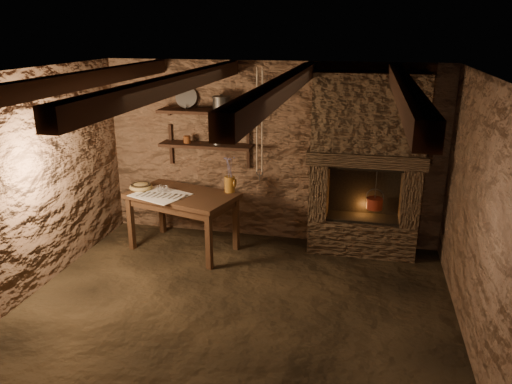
% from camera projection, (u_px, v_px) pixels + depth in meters
% --- Properties ---
extents(floor, '(4.50, 4.50, 0.00)m').
position_uv_depth(floor, '(233.00, 311.00, 5.18)').
color(floor, black).
rests_on(floor, ground).
extents(back_wall, '(4.50, 0.04, 2.40)m').
position_uv_depth(back_wall, '(271.00, 153.00, 6.65)').
color(back_wall, '#523726').
rests_on(back_wall, floor).
extents(front_wall, '(4.50, 0.04, 2.40)m').
position_uv_depth(front_wall, '(143.00, 311.00, 2.95)').
color(front_wall, '#523726').
rests_on(front_wall, floor).
extents(left_wall, '(0.04, 4.00, 2.40)m').
position_uv_depth(left_wall, '(26.00, 186.00, 5.26)').
color(left_wall, '#523726').
rests_on(left_wall, floor).
extents(right_wall, '(0.04, 4.00, 2.40)m').
position_uv_depth(right_wall, '(481.00, 220.00, 4.34)').
color(right_wall, '#523726').
rests_on(right_wall, floor).
extents(ceiling, '(4.50, 4.00, 0.04)m').
position_uv_depth(ceiling, '(229.00, 74.00, 4.42)').
color(ceiling, black).
rests_on(ceiling, back_wall).
extents(beam_far_left, '(0.14, 3.95, 0.16)m').
position_uv_depth(beam_far_left, '(78.00, 81.00, 4.76)').
color(beam_far_left, black).
rests_on(beam_far_left, ceiling).
extents(beam_mid_left, '(0.14, 3.95, 0.16)m').
position_uv_depth(beam_mid_left, '(177.00, 83.00, 4.55)').
color(beam_mid_left, black).
rests_on(beam_mid_left, ceiling).
extents(beam_mid_right, '(0.14, 3.95, 0.16)m').
position_uv_depth(beam_mid_right, '(285.00, 86.00, 4.35)').
color(beam_mid_right, black).
rests_on(beam_mid_right, ceiling).
extents(beam_far_right, '(0.14, 3.95, 0.16)m').
position_uv_depth(beam_far_right, '(404.00, 89.00, 4.14)').
color(beam_far_right, black).
rests_on(beam_far_right, ceiling).
extents(shelf_lower, '(1.25, 0.30, 0.04)m').
position_uv_depth(shelf_lower, '(206.00, 145.00, 6.65)').
color(shelf_lower, black).
rests_on(shelf_lower, back_wall).
extents(shelf_upper, '(1.25, 0.30, 0.04)m').
position_uv_depth(shelf_upper, '(205.00, 112.00, 6.51)').
color(shelf_upper, black).
rests_on(shelf_upper, back_wall).
extents(hearth, '(1.43, 0.51, 2.30)m').
position_uv_depth(hearth, '(366.00, 161.00, 6.17)').
color(hearth, '#3B2B1D').
rests_on(hearth, floor).
extents(work_table, '(1.52, 1.12, 0.77)m').
position_uv_depth(work_table, '(183.00, 219.00, 6.49)').
color(work_table, '#301D11').
rests_on(work_table, floor).
extents(linen_cloth, '(0.80, 0.73, 0.01)m').
position_uv_depth(linen_cloth, '(160.00, 195.00, 6.32)').
color(linen_cloth, white).
rests_on(linen_cloth, work_table).
extents(pewter_cutlery_row, '(0.59, 0.40, 0.01)m').
position_uv_depth(pewter_cutlery_row, '(160.00, 195.00, 6.29)').
color(pewter_cutlery_row, gray).
rests_on(pewter_cutlery_row, linen_cloth).
extents(drinking_glasses, '(0.21, 0.06, 0.08)m').
position_uv_depth(drinking_glasses, '(165.00, 188.00, 6.42)').
color(drinking_glasses, white).
rests_on(drinking_glasses, linen_cloth).
extents(stoneware_jug, '(0.17, 0.17, 0.47)m').
position_uv_depth(stoneware_jug, '(230.00, 177.00, 6.38)').
color(stoneware_jug, '#A56920').
rests_on(stoneware_jug, work_table).
extents(wooden_bowl, '(0.37, 0.37, 0.11)m').
position_uv_depth(wooden_bowl, '(141.00, 187.00, 6.52)').
color(wooden_bowl, olive).
rests_on(wooden_bowl, work_table).
extents(iron_stockpot, '(0.28, 0.28, 0.17)m').
position_uv_depth(iron_stockpot, '(221.00, 104.00, 6.43)').
color(iron_stockpot, '#2C2A27').
rests_on(iron_stockpot, shelf_upper).
extents(tin_pan, '(0.30, 0.16, 0.29)m').
position_uv_depth(tin_pan, '(186.00, 97.00, 6.61)').
color(tin_pan, gray).
rests_on(tin_pan, shelf_upper).
extents(small_kettle, '(0.16, 0.14, 0.15)m').
position_uv_depth(small_kettle, '(217.00, 141.00, 6.59)').
color(small_kettle, gray).
rests_on(small_kettle, shelf_lower).
extents(rusty_tin, '(0.12, 0.12, 0.09)m').
position_uv_depth(rusty_tin, '(187.00, 139.00, 6.68)').
color(rusty_tin, '#5D2B12').
rests_on(rusty_tin, shelf_lower).
extents(red_pot, '(0.26, 0.26, 0.54)m').
position_uv_depth(red_pot, '(375.00, 203.00, 6.27)').
color(red_pot, maroon).
rests_on(red_pot, hearth).
extents(hanging_ropes, '(0.08, 0.08, 1.20)m').
position_uv_depth(hanging_ropes, '(260.00, 121.00, 5.57)').
color(hanging_ropes, tan).
rests_on(hanging_ropes, ceiling).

